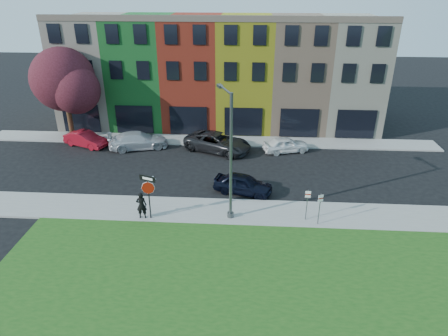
# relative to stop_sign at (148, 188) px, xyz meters

# --- Properties ---
(ground) EXTENTS (120.00, 120.00, 0.00)m
(ground) POSITION_rel_stop_sign_xyz_m (5.25, -1.88, -2.15)
(ground) COLOR black
(ground) RESTS_ON ground
(sidewalk_near) EXTENTS (40.00, 3.00, 0.12)m
(sidewalk_near) POSITION_rel_stop_sign_xyz_m (7.25, 1.12, -2.09)
(sidewalk_near) COLOR gray
(sidewalk_near) RESTS_ON ground
(sidewalk_far) EXTENTS (40.00, 2.40, 0.12)m
(sidewalk_far) POSITION_rel_stop_sign_xyz_m (2.25, 13.12, -2.09)
(sidewalk_far) COLOR gray
(sidewalk_far) RESTS_ON ground
(grass_park) EXTENTS (40.00, 16.00, 0.10)m
(grass_park) POSITION_rel_stop_sign_xyz_m (13.25, -7.88, -2.10)
(grass_park) COLOR #1B4A15
(grass_park) RESTS_ON ground
(rowhouse_block) EXTENTS (30.00, 10.12, 10.00)m
(rowhouse_block) POSITION_rel_stop_sign_xyz_m (2.75, 19.30, 2.83)
(rowhouse_block) COLOR #BCAF9C
(rowhouse_block) RESTS_ON ground
(stop_sign) EXTENTS (1.00, 0.38, 2.85)m
(stop_sign) POSITION_rel_stop_sign_xyz_m (0.00, 0.00, 0.00)
(stop_sign) COLOR black
(stop_sign) RESTS_ON sidewalk_near
(man) EXTENTS (0.71, 0.54, 1.71)m
(man) POSITION_rel_stop_sign_xyz_m (-0.51, 0.02, -1.18)
(man) COLOR black
(man) RESTS_ON sidewalk_near
(sedan_near) EXTENTS (3.67, 4.80, 1.35)m
(sedan_near) POSITION_rel_stop_sign_xyz_m (5.48, 3.75, -1.48)
(sedan_near) COLOR black
(sedan_near) RESTS_ON ground
(parked_car_red) EXTENTS (4.05, 4.87, 1.30)m
(parked_car_red) POSITION_rel_stop_sign_xyz_m (-8.31, 11.23, -1.51)
(parked_car_red) COLOR maroon
(parked_car_red) RESTS_ON ground
(parked_car_silver) EXTENTS (4.90, 6.14, 1.44)m
(parked_car_silver) POSITION_rel_stop_sign_xyz_m (-3.63, 11.05, -1.43)
(parked_car_silver) COLOR #B8B7BD
(parked_car_silver) RESTS_ON ground
(parked_car_dark) EXTENTS (6.66, 7.52, 1.57)m
(parked_car_dark) POSITION_rel_stop_sign_xyz_m (3.20, 10.90, -1.37)
(parked_car_dark) COLOR black
(parked_car_dark) RESTS_ON ground
(parked_car_white) EXTENTS (3.51, 4.59, 1.29)m
(parked_car_white) POSITION_rel_stop_sign_xyz_m (8.90, 11.09, -1.51)
(parked_car_white) COLOR white
(parked_car_white) RESTS_ON ground
(street_lamp) EXTENTS (1.17, 2.46, 7.68)m
(street_lamp) POSITION_rel_stop_sign_xyz_m (4.72, 0.65, 1.84)
(street_lamp) COLOR #4B4E51
(street_lamp) RESTS_ON sidewalk_near
(parking_sign_a) EXTENTS (0.32, 0.08, 2.02)m
(parking_sign_a) POSITION_rel_stop_sign_xyz_m (9.31, 0.45, -0.76)
(parking_sign_a) COLOR #4B4E51
(parking_sign_a) RESTS_ON sidewalk_near
(parking_sign_b) EXTENTS (0.31, 0.15, 2.03)m
(parking_sign_b) POSITION_rel_stop_sign_xyz_m (9.98, 0.01, -0.76)
(parking_sign_b) COLOR #4B4E51
(parking_sign_b) RESTS_ON sidewalk_near
(tree_purple) EXTENTS (6.48, 5.67, 8.02)m
(tree_purple) POSITION_rel_stop_sign_xyz_m (-10.08, 12.90, 3.14)
(tree_purple) COLOR black
(tree_purple) RESTS_ON sidewalk_far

